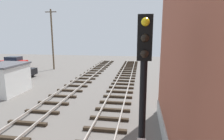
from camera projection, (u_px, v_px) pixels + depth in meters
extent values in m
cube|color=#2D2319|center=(105.00, 130.00, 10.37)|extent=(2.50, 0.24, 0.18)
cube|color=#2D2319|center=(109.00, 119.00, 11.76)|extent=(2.50, 0.24, 0.18)
cube|color=#2D2319|center=(113.00, 110.00, 13.15)|extent=(2.50, 0.24, 0.18)
cube|color=#2D2319|center=(115.00, 103.00, 14.54)|extent=(2.50, 0.24, 0.18)
cube|color=#2D2319|center=(118.00, 97.00, 15.93)|extent=(2.50, 0.24, 0.18)
cube|color=#2D2319|center=(120.00, 92.00, 17.31)|extent=(2.50, 0.24, 0.18)
cube|color=#2D2319|center=(121.00, 88.00, 18.70)|extent=(2.50, 0.24, 0.18)
cube|color=#2D2319|center=(123.00, 84.00, 20.09)|extent=(2.50, 0.24, 0.18)
cube|color=#2D2319|center=(124.00, 81.00, 21.48)|extent=(2.50, 0.24, 0.18)
cube|color=#2D2319|center=(125.00, 78.00, 22.87)|extent=(2.50, 0.24, 0.18)
cube|color=#2D2319|center=(126.00, 76.00, 24.26)|extent=(2.50, 0.24, 0.18)
cube|color=#2D2319|center=(127.00, 73.00, 25.65)|extent=(2.50, 0.24, 0.18)
cube|color=#2D2319|center=(128.00, 71.00, 27.04)|extent=(2.50, 0.24, 0.18)
cube|color=#2D2319|center=(128.00, 70.00, 28.43)|extent=(2.50, 0.24, 0.18)
cube|color=#2D2319|center=(129.00, 68.00, 29.82)|extent=(2.50, 0.24, 0.18)
cube|color=#2D2319|center=(130.00, 66.00, 31.21)|extent=(2.50, 0.24, 0.18)
cube|color=#2D2319|center=(130.00, 65.00, 32.60)|extent=(2.50, 0.24, 0.18)
cube|color=#2D2319|center=(131.00, 64.00, 33.99)|extent=(2.50, 0.24, 0.18)
cube|color=#2D2319|center=(131.00, 63.00, 35.38)|extent=(2.50, 0.24, 0.18)
cube|color=#2D2319|center=(131.00, 62.00, 36.77)|extent=(2.50, 0.24, 0.18)
cube|color=#2D2319|center=(8.00, 138.00, 9.52)|extent=(2.50, 0.24, 0.18)
cube|color=#2D2319|center=(27.00, 123.00, 11.16)|extent=(2.50, 0.24, 0.18)
cube|color=#2D2319|center=(42.00, 112.00, 12.80)|extent=(2.50, 0.24, 0.18)
cube|color=#2D2319|center=(53.00, 103.00, 14.44)|extent=(2.50, 0.24, 0.18)
cube|color=#2D2319|center=(62.00, 96.00, 16.07)|extent=(2.50, 0.24, 0.18)
cube|color=#2D2319|center=(70.00, 91.00, 17.71)|extent=(2.50, 0.24, 0.18)
cube|color=#2D2319|center=(76.00, 86.00, 19.35)|extent=(2.50, 0.24, 0.18)
cube|color=#2D2319|center=(81.00, 82.00, 20.99)|extent=(2.50, 0.24, 0.18)
cube|color=#2D2319|center=(85.00, 78.00, 22.63)|extent=(2.50, 0.24, 0.18)
cube|color=#2D2319|center=(89.00, 76.00, 24.27)|extent=(2.50, 0.24, 0.18)
cube|color=#2D2319|center=(93.00, 73.00, 25.91)|extent=(2.50, 0.24, 0.18)
cube|color=#2D2319|center=(95.00, 71.00, 27.55)|extent=(2.50, 0.24, 0.18)
cube|color=#2D2319|center=(98.00, 69.00, 29.19)|extent=(2.50, 0.24, 0.18)
cube|color=#2D2319|center=(100.00, 67.00, 30.82)|extent=(2.50, 0.24, 0.18)
cube|color=#2D2319|center=(103.00, 65.00, 32.46)|extent=(2.50, 0.24, 0.18)
cube|color=#2D2319|center=(104.00, 64.00, 34.10)|extent=(2.50, 0.24, 0.18)
cube|color=#2D2319|center=(106.00, 62.00, 35.74)|extent=(2.50, 0.24, 0.18)
cube|color=#2D2319|center=(108.00, 61.00, 37.38)|extent=(2.50, 0.24, 0.18)
cube|color=black|center=(145.00, 38.00, 4.47)|extent=(0.36, 0.24, 1.10)
sphere|color=yellow|center=(145.00, 22.00, 4.23)|extent=(0.20, 0.20, 0.20)
sphere|color=black|center=(145.00, 38.00, 4.29)|extent=(0.20, 0.20, 0.20)
sphere|color=black|center=(144.00, 54.00, 4.36)|extent=(0.20, 0.20, 0.20)
cube|color=silver|center=(6.00, 80.00, 16.97)|extent=(2.80, 3.60, 2.60)
cube|color=#4C4C51|center=(4.00, 65.00, 16.71)|extent=(3.00, 3.80, 0.16)
cube|color=black|center=(19.00, 71.00, 23.78)|extent=(4.20, 1.80, 0.80)
cube|color=#1E232D|center=(18.00, 66.00, 23.65)|extent=(2.31, 1.66, 0.64)
cylinder|color=black|center=(32.00, 73.00, 24.53)|extent=(0.64, 0.24, 0.64)
cylinder|color=black|center=(24.00, 76.00, 22.78)|extent=(0.64, 0.24, 0.64)
cylinder|color=black|center=(15.00, 73.00, 24.93)|extent=(0.64, 0.24, 0.64)
cylinder|color=black|center=(5.00, 76.00, 23.19)|extent=(0.64, 0.24, 0.64)
cube|color=#B7B7BC|center=(1.00, 70.00, 24.60)|extent=(4.20, 1.80, 0.80)
cube|color=#1E232D|center=(1.00, 65.00, 24.47)|extent=(2.31, 1.66, 0.64)
cylinder|color=black|center=(15.00, 72.00, 25.35)|extent=(0.64, 0.24, 0.64)
cylinder|color=black|center=(6.00, 75.00, 23.60)|extent=(0.64, 0.24, 0.64)
cube|color=red|center=(14.00, 63.00, 31.22)|extent=(4.20, 1.80, 0.80)
cube|color=#1E232D|center=(14.00, 58.00, 31.09)|extent=(2.31, 1.66, 0.64)
cylinder|color=black|center=(24.00, 64.00, 31.97)|extent=(0.64, 0.24, 0.64)
cylinder|color=black|center=(18.00, 66.00, 30.22)|extent=(0.64, 0.24, 0.64)
cylinder|color=black|center=(11.00, 64.00, 32.37)|extent=(0.64, 0.24, 0.64)
cylinder|color=black|center=(3.00, 66.00, 30.62)|extent=(0.64, 0.24, 0.64)
cylinder|color=brown|center=(52.00, 40.00, 28.34)|extent=(0.24, 0.24, 9.12)
cube|color=#4C3D2D|center=(51.00, 12.00, 27.56)|extent=(1.80, 0.12, 0.12)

